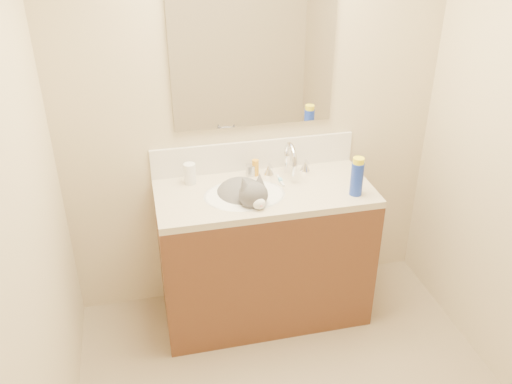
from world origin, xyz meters
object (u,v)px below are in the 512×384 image
faucet (289,162)px  silver_jar (251,170)px  cat (244,198)px  pill_bottle (190,174)px  vanity_cabinet (264,256)px  basin (245,206)px  spray_can (357,179)px  amber_bottle (255,168)px

faucet → silver_jar: size_ratio=4.23×
cat → pill_bottle: bearing=131.0°
vanity_cabinet → cat: 0.44m
basin → faucet: size_ratio=1.61×
cat → spray_can: spray_can is taller
faucet → spray_can: bearing=-45.7°
faucet → pill_bottle: faucet is taller
vanity_cabinet → pill_bottle: bearing=156.6°
basin → amber_bottle: (0.11, 0.21, 0.12)m
vanity_cabinet → basin: bearing=-166.0°
pill_bottle → amber_bottle: (0.38, 0.02, -0.01)m
faucet → spray_can: (0.29, -0.30, 0.01)m
cat → silver_jar: bearing=53.5°
silver_jar → spray_can: 0.62m
amber_bottle → spray_can: 0.59m
vanity_cabinet → basin: size_ratio=2.67×
faucet → cat: faucet is taller
vanity_cabinet → faucet: 0.58m
vanity_cabinet → silver_jar: 0.52m
faucet → pill_bottle: (-0.57, 0.03, -0.03)m
vanity_cabinet → cat: bearing=-171.2°
faucet → silver_jar: bearing=166.6°
vanity_cabinet → faucet: (0.18, 0.14, 0.54)m
amber_bottle → spray_can: size_ratio=0.52×
pill_bottle → spray_can: size_ratio=0.65×
amber_bottle → basin: bearing=-117.4°
basin → cat: (-0.00, 0.01, 0.04)m
pill_bottle → silver_jar: (0.35, 0.02, -0.03)m
pill_bottle → silver_jar: 0.36m
cat → silver_jar: (0.09, 0.21, 0.06)m
cat → silver_jar: size_ratio=6.64×
vanity_cabinet → silver_jar: silver_jar is taller
vanity_cabinet → spray_can: (0.47, -0.16, 0.54)m
silver_jar → amber_bottle: amber_bottle is taller
vanity_cabinet → faucet: size_ratio=4.29×
spray_can → faucet: bearing=134.3°
basin → cat: 0.04m
basin → faucet: (0.30, 0.17, 0.16)m
silver_jar → spray_can: size_ratio=0.36×
vanity_cabinet → cat: size_ratio=2.73×
silver_jar → pill_bottle: bearing=-176.8°
silver_jar → spray_can: spray_can is taller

